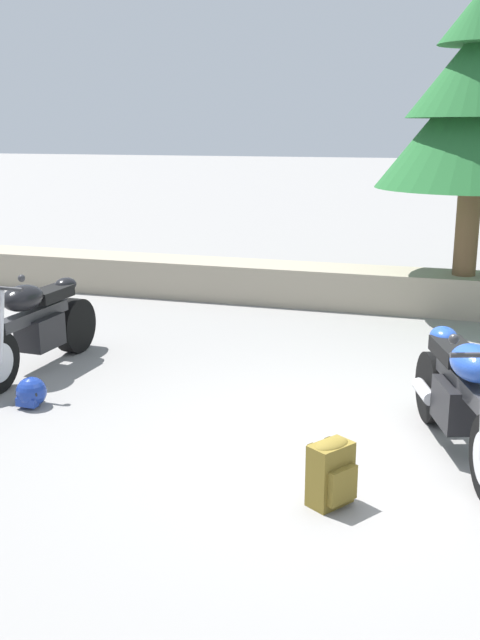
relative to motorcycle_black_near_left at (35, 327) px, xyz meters
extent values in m
plane|color=gray|center=(3.44, -0.91, -0.49)|extent=(120.00, 120.00, 0.00)
cube|color=gray|center=(3.44, 3.89, -0.21)|extent=(36.00, 0.80, 0.55)
cylinder|color=black|center=(0.03, 0.74, -0.18)|extent=(0.21, 0.63, 0.62)
cube|color=black|center=(0.01, 0.08, -0.08)|extent=(0.34, 0.49, 0.34)
cube|color=#2D2D30|center=(0.00, -0.02, 0.12)|extent=(0.19, 1.11, 0.12)
ellipsoid|color=black|center=(-0.01, -0.17, 0.34)|extent=(0.36, 0.53, 0.26)
cube|color=black|center=(0.02, 0.31, 0.28)|extent=(0.28, 0.57, 0.12)
ellipsoid|color=black|center=(0.03, 0.60, 0.32)|extent=(0.23, 0.29, 0.16)
cylinder|color=silver|center=(-0.14, 0.51, -0.13)|extent=(0.13, 0.38, 0.11)
cylinder|color=silver|center=(0.06, -0.66, 0.18)|extent=(0.05, 0.17, 0.73)
sphere|color=#2D2D30|center=(0.28, -0.59, 0.64)|extent=(0.07, 0.07, 0.07)
cylinder|color=black|center=(4.06, -0.17, -0.18)|extent=(0.37, 0.65, 0.62)
cube|color=black|center=(4.27, -0.80, -0.08)|extent=(0.46, 0.56, 0.34)
cube|color=#2D2D30|center=(4.30, -0.90, 0.12)|extent=(0.48, 1.09, 0.12)
ellipsoid|color=#2347A8|center=(4.35, -1.04, 0.34)|extent=(0.49, 0.60, 0.26)
cube|color=black|center=(4.20, -0.58, 0.28)|extent=(0.42, 0.61, 0.12)
ellipsoid|color=#2347A8|center=(4.10, -0.30, 0.32)|extent=(0.30, 0.34, 0.16)
cylinder|color=silver|center=(3.98, -0.44, -0.13)|extent=(0.22, 0.40, 0.11)
sphere|color=#2D2D30|center=(4.19, -1.51, 0.64)|extent=(0.07, 0.07, 0.07)
cube|color=brown|center=(3.46, -1.90, -0.27)|extent=(0.32, 0.35, 0.44)
cube|color=brown|center=(3.56, -1.96, -0.31)|extent=(0.17, 0.23, 0.24)
ellipsoid|color=brown|center=(3.46, -1.90, -0.06)|extent=(0.30, 0.33, 0.08)
cube|color=#403513|center=(3.42, -1.77, -0.25)|extent=(0.05, 0.06, 0.37)
cube|color=#403513|center=(3.33, -1.91, -0.25)|extent=(0.05, 0.06, 0.37)
sphere|color=navy|center=(0.51, -0.91, -0.35)|extent=(0.28, 0.28, 0.28)
ellipsoid|color=black|center=(0.51, -0.99, -0.34)|extent=(0.23, 0.06, 0.12)
cube|color=navy|center=(0.51, -0.99, -0.42)|extent=(0.20, 0.08, 0.08)
cylinder|color=brown|center=(4.23, 3.88, 0.85)|extent=(0.31, 0.31, 1.56)
cone|color=#23602D|center=(4.23, 3.88, 2.05)|extent=(2.52, 2.52, 1.63)
cone|color=#23602D|center=(4.23, 3.88, 2.72)|extent=(1.82, 1.82, 1.17)
camera|label=1|loc=(4.21, -6.41, 2.00)|focal=41.15mm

